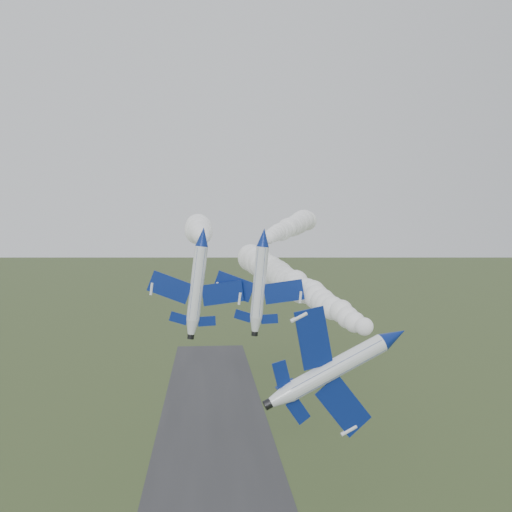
{
  "coord_description": "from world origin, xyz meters",
  "views": [
    {
      "loc": [
        -1.72,
        -50.81,
        41.7
      ],
      "look_at": [
        4.75,
        21.74,
        38.85
      ],
      "focal_mm": 40.0,
      "sensor_mm": 36.0,
      "label": 1
    }
  ],
  "objects": [
    {
      "name": "jet_lead",
      "position": [
        14.86,
        -2.27,
        32.65
      ],
      "size": [
        5.33,
        14.21,
        10.7
      ],
      "rotation": [
        0.0,
        1.14,
        0.15
      ],
      "color": "white"
    },
    {
      "name": "smoke_trail_jet_lead",
      "position": [
        11.06,
        39.36,
        34.47
      ],
      "size": [
        16.87,
        76.58,
        5.68
      ],
      "primitive_type": null,
      "rotation": [
        0.0,
        0.0,
        0.15
      ],
      "color": "white"
    },
    {
      "name": "jet_pair_left",
      "position": [
        -2.03,
        21.63,
        41.37
      ],
      "size": [
        11.85,
        14.36,
        3.65
      ],
      "rotation": [
        0.0,
        0.12,
        0.02
      ],
      "color": "white"
    },
    {
      "name": "smoke_trail_jet_pair_left",
      "position": [
        -2.84,
        54.47,
        42.13
      ],
      "size": [
        7.16,
        58.97,
        5.94
      ],
      "primitive_type": null,
      "rotation": [
        0.0,
        0.0,
        0.02
      ],
      "color": "white"
    },
    {
      "name": "jet_pair_right",
      "position": [
        5.71,
        21.78,
        41.27
      ],
      "size": [
        11.83,
        13.87,
        3.51
      ],
      "rotation": [
        0.0,
        0.09,
        -0.25
      ],
      "color": "white"
    },
    {
      "name": "smoke_trail_jet_pair_right",
      "position": [
        14.47,
        53.87,
        43.08
      ],
      "size": [
        18.94,
        57.93,
        4.55
      ],
      "primitive_type": null,
      "rotation": [
        0.0,
        0.0,
        -0.25
      ],
      "color": "white"
    }
  ]
}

